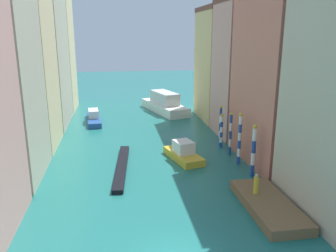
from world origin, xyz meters
name	(u,v)px	position (x,y,z in m)	size (l,w,h in m)	color
ground_plane	(141,136)	(0.00, 24.50, 0.00)	(154.00, 154.00, 0.00)	#1E6B66
building_left_2	(21,63)	(-12.57, 22.35, 9.21)	(6.32, 8.16, 18.38)	beige
building_left_3	(40,51)	(-12.57, 32.35, 9.98)	(6.32, 11.08, 19.93)	#BCB299
building_left_4	(52,45)	(-12.57, 42.15, 10.42)	(6.32, 8.12, 20.82)	beige
building_right_1	(281,75)	(12.57, 14.27, 8.51)	(6.32, 10.96, 16.98)	#C6705B
building_right_2	(244,69)	(12.57, 23.74, 8.12)	(6.32, 7.44, 16.22)	tan
building_right_3	(222,64)	(12.57, 32.30, 7.96)	(6.32, 9.56, 15.90)	#DBB77A
waterfront_dock	(268,205)	(7.61, 4.86, 0.36)	(3.11, 7.64, 0.71)	brown
person_on_dock	(256,184)	(7.15, 6.10, 1.44)	(0.36, 0.36, 1.57)	gold
mooring_pole_0	(254,150)	(8.77, 10.68, 2.44)	(0.39, 0.39, 4.76)	#1E479E
mooring_pole_1	(240,138)	(8.61, 13.73, 2.59)	(0.34, 0.34, 5.08)	#1E479E
mooring_pole_2	(230,133)	(8.68, 16.52, 2.30)	(0.30, 0.30, 4.52)	#1E479E
mooring_pole_3	(221,130)	(8.47, 18.91, 1.96)	(0.35, 0.35, 3.82)	#1E479E
mooring_pole_4	(220,125)	(8.54, 19.58, 2.33)	(0.31, 0.31, 4.57)	#1E479E
vaporetto_white	(165,104)	(4.89, 37.89, 1.23)	(6.62, 11.84, 3.21)	white
gondola_black	(122,166)	(-2.56, 14.35, 0.19)	(1.85, 11.02, 0.38)	black
motorboat_0	(94,118)	(-6.10, 32.67, 0.62)	(2.50, 8.12, 1.80)	#234C93
motorboat_1	(183,153)	(3.61, 15.83, 0.67)	(3.44, 5.73, 1.91)	gold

